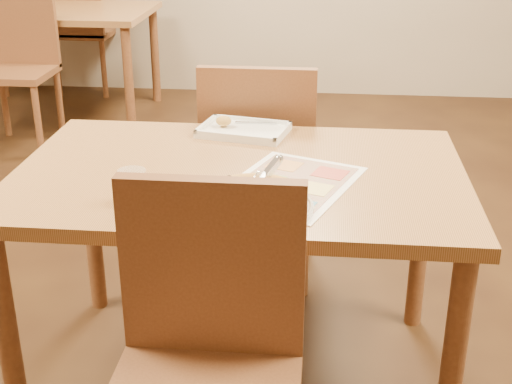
# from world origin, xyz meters

# --- Properties ---
(dining_table) EXTENTS (1.30, 0.85, 0.72)m
(dining_table) POSITION_xyz_m (0.00, 0.00, 0.63)
(dining_table) COLOR #A26F41
(dining_table) RESTS_ON ground
(chair_near) EXTENTS (0.42, 0.42, 0.47)m
(chair_near) POSITION_xyz_m (0.00, -0.60, 0.57)
(chair_near) COLOR brown
(chair_near) RESTS_ON ground
(chair_far) EXTENTS (0.42, 0.42, 0.47)m
(chair_far) POSITION_xyz_m (-0.00, 0.60, 0.57)
(chair_far) COLOR brown
(chair_far) RESTS_ON ground
(bg_table) EXTENTS (1.30, 0.85, 0.72)m
(bg_table) POSITION_xyz_m (-1.60, 2.80, 0.63)
(bg_table) COLOR #A26F41
(bg_table) RESTS_ON ground
(bg_chair_near) EXTENTS (0.42, 0.42, 0.47)m
(bg_chair_near) POSITION_xyz_m (-1.60, 2.20, 0.57)
(bg_chair_near) COLOR brown
(bg_chair_near) RESTS_ON ground
(bg_chair_far) EXTENTS (0.42, 0.42, 0.47)m
(bg_chair_far) POSITION_xyz_m (-1.60, 3.30, 0.57)
(bg_chair_far) COLOR brown
(bg_chair_far) RESTS_ON ground
(plate) EXTENTS (0.37, 0.37, 0.02)m
(plate) POSITION_xyz_m (0.08, -0.27, 0.73)
(plate) COLOR silver
(plate) RESTS_ON dining_table
(pizza) EXTENTS (0.27, 0.27, 0.04)m
(pizza) POSITION_xyz_m (0.07, -0.26, 0.75)
(pizza) COLOR gold
(pizza) RESTS_ON plate
(pizza_cutter) EXTENTS (0.07, 0.13, 0.08)m
(pizza_cutter) POSITION_xyz_m (0.10, -0.23, 0.80)
(pizza_cutter) COLOR silver
(pizza_cutter) RESTS_ON pizza
(appetizer_tray) EXTENTS (0.31, 0.25, 0.05)m
(appetizer_tray) POSITION_xyz_m (-0.03, 0.33, 0.73)
(appetizer_tray) COLOR white
(appetizer_tray) RESTS_ON dining_table
(glass_tumbler) EXTENTS (0.07, 0.07, 0.09)m
(glass_tumbler) POSITION_xyz_m (-0.24, -0.26, 0.76)
(glass_tumbler) COLOR #7F3D09
(glass_tumbler) RESTS_ON dining_table
(menu) EXTENTS (0.44, 0.51, 0.00)m
(menu) POSITION_xyz_m (0.15, -0.10, 0.72)
(menu) COLOR white
(menu) RESTS_ON dining_table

